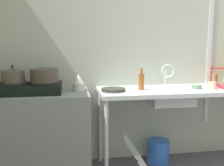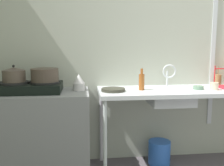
{
  "view_description": "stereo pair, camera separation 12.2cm",
  "coord_description": "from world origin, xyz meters",
  "px_view_note": "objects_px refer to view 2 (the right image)",
  "views": [
    {
      "loc": [
        -1.33,
        -1.15,
        1.3
      ],
      "look_at": [
        -0.92,
        1.38,
        0.92
      ],
      "focal_mm": 41.95,
      "sensor_mm": 36.0,
      "label": 1
    },
    {
      "loc": [
        -1.21,
        -1.16,
        1.3
      ],
      "look_at": [
        -0.92,
        1.38,
        0.92
      ],
      "focal_mm": 41.95,
      "sensor_mm": 36.0,
      "label": 2
    }
  ],
  "objects_px": {
    "stove": "(30,87)",
    "bottle_by_sink": "(142,81)",
    "cup_by_rack": "(214,86)",
    "sink_basin": "(170,97)",
    "utensil_jar": "(218,80)",
    "bucket_on_floor": "(159,152)",
    "small_bowl_on_drainboard": "(198,88)",
    "faucet": "(169,72)",
    "frying_pan": "(113,90)",
    "percolator": "(79,82)",
    "pot_on_left_burner": "(14,75)",
    "pot_on_right_burner": "(45,75)"
  },
  "relations": [
    {
      "from": "pot_on_right_burner",
      "to": "percolator",
      "type": "relative_size",
      "value": 1.59
    },
    {
      "from": "percolator",
      "to": "sink_basin",
      "type": "distance_m",
      "value": 0.94
    },
    {
      "from": "percolator",
      "to": "faucet",
      "type": "distance_m",
      "value": 0.96
    },
    {
      "from": "sink_basin",
      "to": "faucet",
      "type": "xyz_separation_m",
      "value": [
        0.03,
        0.15,
        0.24
      ]
    },
    {
      "from": "stove",
      "to": "frying_pan",
      "type": "xyz_separation_m",
      "value": [
        0.8,
        -0.03,
        -0.04
      ]
    },
    {
      "from": "bucket_on_floor",
      "to": "pot_on_left_burner",
      "type": "bearing_deg",
      "value": -176.17
    },
    {
      "from": "pot_on_left_burner",
      "to": "frying_pan",
      "type": "relative_size",
      "value": 0.93
    },
    {
      "from": "frying_pan",
      "to": "percolator",
      "type": "bearing_deg",
      "value": 165.99
    },
    {
      "from": "cup_by_rack",
      "to": "small_bowl_on_drainboard",
      "type": "distance_m",
      "value": 0.15
    },
    {
      "from": "frying_pan",
      "to": "bottle_by_sink",
      "type": "height_order",
      "value": "bottle_by_sink"
    },
    {
      "from": "pot_on_left_burner",
      "to": "percolator",
      "type": "distance_m",
      "value": 0.61
    },
    {
      "from": "faucet",
      "to": "cup_by_rack",
      "type": "height_order",
      "value": "faucet"
    },
    {
      "from": "utensil_jar",
      "to": "bucket_on_floor",
      "type": "height_order",
      "value": "utensil_jar"
    },
    {
      "from": "faucet",
      "to": "bucket_on_floor",
      "type": "xyz_separation_m",
      "value": [
        -0.09,
        -0.04,
        -0.87
      ]
    },
    {
      "from": "percolator",
      "to": "utensil_jar",
      "type": "distance_m",
      "value": 1.56
    },
    {
      "from": "faucet",
      "to": "bucket_on_floor",
      "type": "bearing_deg",
      "value": -158.54
    },
    {
      "from": "pot_on_right_burner",
      "to": "sink_basin",
      "type": "distance_m",
      "value": 1.27
    },
    {
      "from": "stove",
      "to": "bottle_by_sink",
      "type": "bearing_deg",
      "value": -0.08
    },
    {
      "from": "pot_on_left_burner",
      "to": "faucet",
      "type": "height_order",
      "value": "pot_on_left_burner"
    },
    {
      "from": "stove",
      "to": "sink_basin",
      "type": "distance_m",
      "value": 1.39
    },
    {
      "from": "bottle_by_sink",
      "to": "utensil_jar",
      "type": "relative_size",
      "value": 1.05
    },
    {
      "from": "stove",
      "to": "cup_by_rack",
      "type": "bearing_deg",
      "value": -2.56
    },
    {
      "from": "pot_on_left_burner",
      "to": "utensil_jar",
      "type": "distance_m",
      "value": 2.17
    },
    {
      "from": "faucet",
      "to": "utensil_jar",
      "type": "distance_m",
      "value": 0.62
    },
    {
      "from": "faucet",
      "to": "small_bowl_on_drainboard",
      "type": "distance_m",
      "value": 0.34
    },
    {
      "from": "sink_basin",
      "to": "utensil_jar",
      "type": "xyz_separation_m",
      "value": [
        0.63,
        0.24,
        0.14
      ]
    },
    {
      "from": "percolator",
      "to": "cup_by_rack",
      "type": "relative_size",
      "value": 2.03
    },
    {
      "from": "pot_on_left_burner",
      "to": "frying_pan",
      "type": "bearing_deg",
      "value": -2.13
    },
    {
      "from": "sink_basin",
      "to": "small_bowl_on_drainboard",
      "type": "xyz_separation_m",
      "value": [
        0.29,
        -0.02,
        0.09
      ]
    },
    {
      "from": "utensil_jar",
      "to": "bucket_on_floor",
      "type": "bearing_deg",
      "value": -169.33
    },
    {
      "from": "pot_on_left_burner",
      "to": "utensil_jar",
      "type": "xyz_separation_m",
      "value": [
        2.16,
        0.23,
        -0.11
      ]
    },
    {
      "from": "sink_basin",
      "to": "utensil_jar",
      "type": "relative_size",
      "value": 2.07
    },
    {
      "from": "sink_basin",
      "to": "frying_pan",
      "type": "distance_m",
      "value": 0.6
    },
    {
      "from": "frying_pan",
      "to": "bucket_on_floor",
      "type": "height_order",
      "value": "frying_pan"
    },
    {
      "from": "frying_pan",
      "to": "bottle_by_sink",
      "type": "relative_size",
      "value": 1.08
    },
    {
      "from": "faucet",
      "to": "sink_basin",
      "type": "bearing_deg",
      "value": -100.92
    },
    {
      "from": "pot_on_right_burner",
      "to": "faucet",
      "type": "height_order",
      "value": "faucet"
    },
    {
      "from": "percolator",
      "to": "faucet",
      "type": "bearing_deg",
      "value": 5.2
    },
    {
      "from": "pot_on_right_burner",
      "to": "bucket_on_floor",
      "type": "bearing_deg",
      "value": 4.75
    },
    {
      "from": "stove",
      "to": "pot_on_left_burner",
      "type": "xyz_separation_m",
      "value": [
        -0.14,
        -0.0,
        0.12
      ]
    },
    {
      "from": "frying_pan",
      "to": "sink_basin",
      "type": "bearing_deg",
      "value": 1.85
    },
    {
      "from": "cup_by_rack",
      "to": "bottle_by_sink",
      "type": "xyz_separation_m",
      "value": [
        -0.73,
        0.08,
        0.05
      ]
    },
    {
      "from": "pot_on_right_burner",
      "to": "frying_pan",
      "type": "bearing_deg",
      "value": -3.05
    },
    {
      "from": "small_bowl_on_drainboard",
      "to": "bottle_by_sink",
      "type": "bearing_deg",
      "value": 176.97
    },
    {
      "from": "faucet",
      "to": "small_bowl_on_drainboard",
      "type": "relative_size",
      "value": 2.36
    },
    {
      "from": "stove",
      "to": "percolator",
      "type": "relative_size",
      "value": 3.65
    },
    {
      "from": "bottle_by_sink",
      "to": "small_bowl_on_drainboard",
      "type": "bearing_deg",
      "value": -3.03
    },
    {
      "from": "bucket_on_floor",
      "to": "faucet",
      "type": "bearing_deg",
      "value": 21.46
    },
    {
      "from": "faucet",
      "to": "small_bowl_on_drainboard",
      "type": "height_order",
      "value": "faucet"
    },
    {
      "from": "faucet",
      "to": "frying_pan",
      "type": "height_order",
      "value": "faucet"
    }
  ]
}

